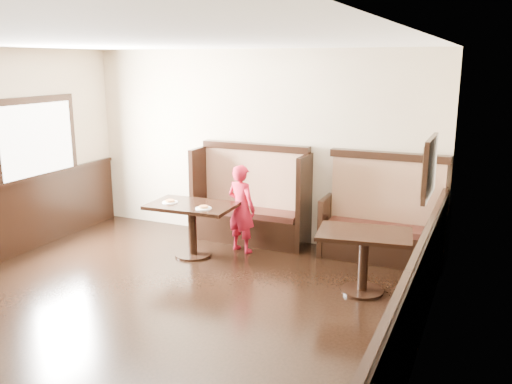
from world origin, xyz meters
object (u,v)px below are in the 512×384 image
Objects in this scene: booth_neighbor at (383,225)px; table_main at (192,216)px; booth_main at (252,206)px; table_neighbor at (364,248)px; child at (241,209)px.

booth_neighbor is 1.39× the size of table_main.
booth_main is at bearing 61.62° from table_main.
table_neighbor is at bearing -89.43° from booth_neighbor.
child reaches higher than table_neighbor.
booth_main is 1.53× the size of table_neighbor.
booth_neighbor reaches higher than table_neighbor.
table_main is at bearing 54.61° from child.
booth_main is 1.95m from booth_neighbor.
table_neighbor is (1.96, -1.21, 0.02)m from booth_main.
booth_neighbor is 1.95m from child.
booth_main is 1.06× the size of booth_neighbor.
table_main is at bearing -116.03° from booth_main.
booth_neighbor is (1.95, -0.00, -0.05)m from booth_main.
booth_neighbor is at bearing -150.10° from child.
table_neighbor is at bearing -31.59° from booth_main.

